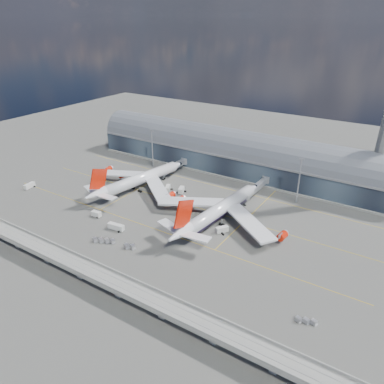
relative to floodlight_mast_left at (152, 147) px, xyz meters
The scene contains 19 objects.
ground 75.57m from the floodlight_mast_left, 47.73° to the right, with size 500.00×500.00×0.00m, color #474744.
taxi_lines 61.38m from the floodlight_mast_left, 33.34° to the right, with size 200.00×80.12×0.01m.
terminal 55.08m from the floodlight_mast_left, 24.69° to the left, with size 200.00×30.00×28.00m.
guideway 121.12m from the floodlight_mast_left, 65.56° to the right, with size 220.00×8.50×7.20m.
floodlight_mast_left is the anchor object (origin of this frame).
floodlight_mast_right 100.00m from the floodlight_mast_left, ahead, with size 3.00×0.70×25.70m.
airliner_left 38.34m from the floodlight_mast_left, 65.29° to the right, with size 68.01×71.59×21.88m.
airliner_right 85.59m from the floodlight_mast_left, 29.50° to the right, with size 70.88×74.12×23.50m.
jet_bridge_left 21.47m from the floodlight_mast_left, ahead, with size 4.40×28.00×7.25m.
jet_bridge_right 78.45m from the floodlight_mast_left, ahead, with size 4.40×32.00×7.25m.
service_truck_0 79.79m from the floodlight_mast_left, 120.78° to the right, with size 3.36×7.40×2.96m.
service_truck_1 74.82m from the floodlight_mast_left, 75.14° to the right, with size 5.22×2.79×2.95m.
service_truck_2 84.83m from the floodlight_mast_left, 64.21° to the right, with size 8.74×3.39×3.09m.
service_truck_3 95.74m from the floodlight_mast_left, 31.93° to the right, with size 5.34×6.32×2.93m.
service_truck_4 48.08m from the floodlight_mast_left, 31.49° to the right, with size 4.52×6.31×3.33m.
service_truck_5 42.47m from the floodlight_mast_left, 39.72° to the right, with size 4.78×6.55×2.97m.
cargo_train_0 100.23m from the floodlight_mast_left, 57.99° to the right, with size 5.93×3.78×1.92m.
cargo_train_1 96.36m from the floodlight_mast_left, 65.53° to the right, with size 10.86×6.13×1.85m.
cargo_train_2 158.20m from the floodlight_mast_left, 33.11° to the right, with size 7.46×3.68×1.64m.
Camera 1 is at (100.89, -131.57, 93.49)m, focal length 35.00 mm.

